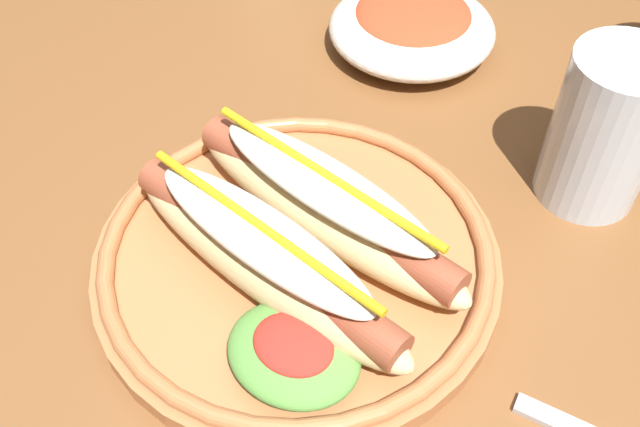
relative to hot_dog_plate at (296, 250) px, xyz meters
The scene contains 4 objects.
dining_table 0.14m from the hot_dog_plate, 74.74° to the left, with size 1.47×0.89×0.74m.
hot_dog_plate is the anchor object (origin of this frame).
water_cup 0.24m from the hot_dog_plate, 52.56° to the left, with size 0.08×0.08×0.12m, color silver.
side_bowl 0.28m from the hot_dog_plate, 101.51° to the left, with size 0.15×0.15×0.05m.
Camera 1 is at (0.16, -0.32, 1.15)m, focal length 40.89 mm.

